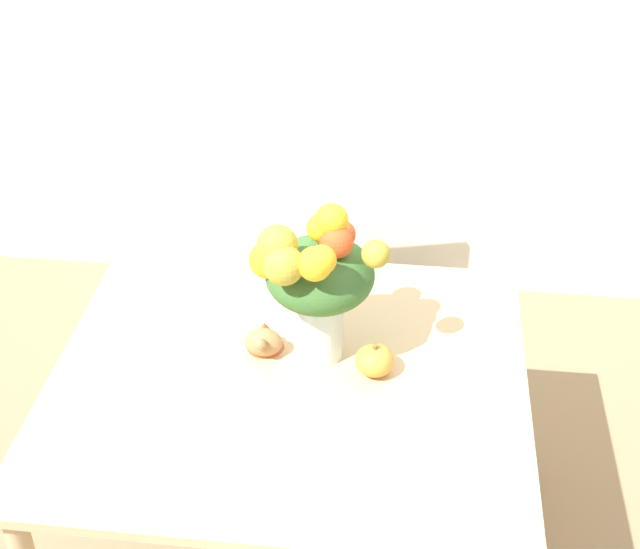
# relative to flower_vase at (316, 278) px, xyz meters

# --- Properties ---
(dining_table) EXTENTS (1.30, 1.14, 0.75)m
(dining_table) POSITION_rel_flower_vase_xyz_m (-0.07, -0.09, -0.36)
(dining_table) COLOR #D1B284
(dining_table) RESTS_ON ground_plane
(flower_vase) EXTENTS (0.37, 0.35, 0.48)m
(flower_vase) POSITION_rel_flower_vase_xyz_m (0.00, 0.00, 0.00)
(flower_vase) COLOR silver
(flower_vase) RESTS_ON dining_table
(pumpkin) EXTENTS (0.11, 0.11, 0.10)m
(pumpkin) POSITION_rel_flower_vase_xyz_m (0.17, -0.05, -0.23)
(pumpkin) COLOR gold
(pumpkin) RESTS_ON dining_table
(turkey_figurine) EXTENTS (0.11, 0.14, 0.09)m
(turkey_figurine) POSITION_rel_flower_vase_xyz_m (-0.15, 0.01, -0.23)
(turkey_figurine) COLOR #A87A4C
(turkey_figurine) RESTS_ON dining_table
(dining_chair_near_window) EXTENTS (0.45, 0.45, 1.02)m
(dining_chair_near_window) POSITION_rel_flower_vase_xyz_m (-0.15, 0.87, -0.50)
(dining_chair_near_window) COLOR silver
(dining_chair_near_window) RESTS_ON ground_plane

